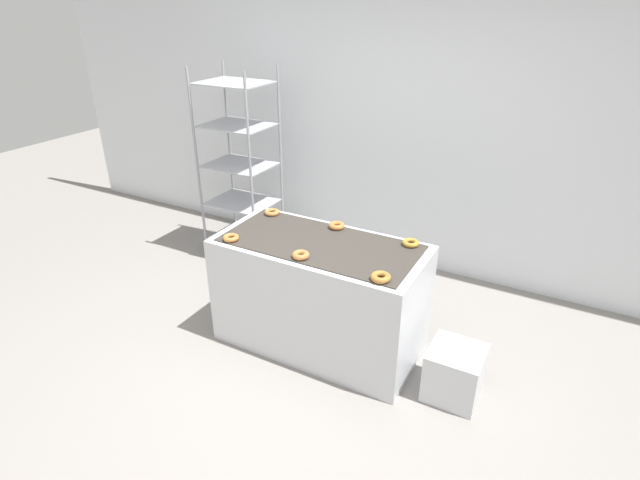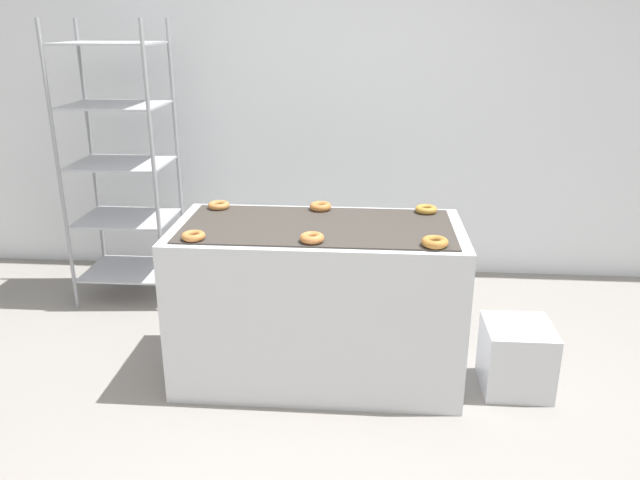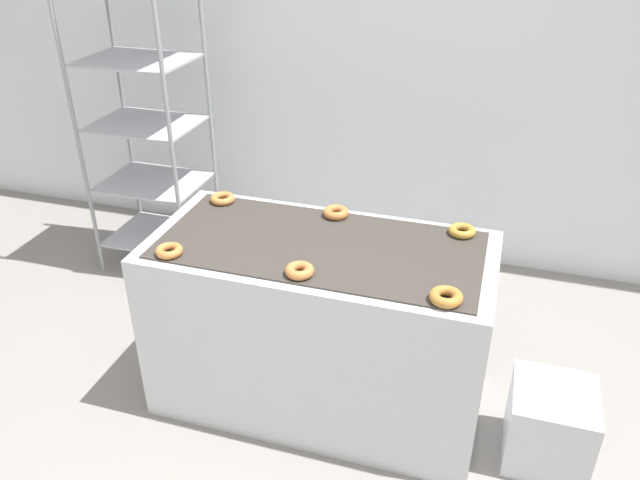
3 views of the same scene
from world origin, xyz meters
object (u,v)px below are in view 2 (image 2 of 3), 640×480
object	(u,v)px
donut_near_center	(312,238)
donut_near_right	(435,242)
glaze_bin	(516,357)
donut_far_right	(426,209)
donut_far_center	(320,206)
baking_rack_cart	(121,164)
donut_far_left	(219,205)
donut_near_left	(193,236)
fryer_machine	(318,301)

from	to	relation	value
donut_near_center	donut_near_right	bearing A→B (deg)	-1.31
glaze_bin	donut_near_center	world-z (taller)	donut_near_center
donut_far_right	donut_near_right	bearing A→B (deg)	-90.39
donut_near_center	donut_far_center	world-z (taller)	same
baking_rack_cart	glaze_bin	distance (m)	2.68
glaze_bin	donut_far_left	world-z (taller)	donut_far_left
donut_near_left	donut_far_center	size ratio (longest dim) A/B	0.95
glaze_bin	donut_far_center	xyz separation A→B (m)	(-1.03, 0.34, 0.68)
baking_rack_cart	donut_far_center	xyz separation A→B (m)	(1.35, -0.65, -0.07)
glaze_bin	fryer_machine	bearing A→B (deg)	175.95
fryer_machine	donut_near_left	size ratio (longest dim) A/B	13.06
donut_near_left	donut_far_left	xyz separation A→B (m)	(0.00, 0.51, 0.00)
fryer_machine	glaze_bin	bearing A→B (deg)	-4.05
donut_near_right	donut_far_center	bearing A→B (deg)	136.69
glaze_bin	donut_far_left	size ratio (longest dim) A/B	3.04
donut_far_center	donut_near_center	bearing A→B (deg)	-89.92
baking_rack_cart	donut_near_left	bearing A→B (deg)	-55.85
donut_near_center	donut_near_right	size ratio (longest dim) A/B	0.93
donut_far_center	donut_near_right	bearing A→B (deg)	-43.31
donut_near_right	donut_far_right	size ratio (longest dim) A/B	1.05
donut_near_center	donut_far_left	bearing A→B (deg)	137.90
fryer_machine	donut_near_right	size ratio (longest dim) A/B	11.90
donut_near_left	donut_far_right	size ratio (longest dim) A/B	0.96
baking_rack_cart	donut_near_left	size ratio (longest dim) A/B	16.27
baking_rack_cart	donut_near_right	xyz separation A→B (m)	(1.91, -1.17, -0.07)
fryer_machine	donut_near_center	xyz separation A→B (m)	(-0.01, -0.25, 0.44)
fryer_machine	donut_far_left	distance (m)	0.75
baking_rack_cart	donut_far_center	distance (m)	1.50
donut_near_center	donut_near_right	xyz separation A→B (m)	(0.56, -0.01, -0.00)
donut_near_left	donut_far_right	xyz separation A→B (m)	(1.12, 0.52, 0.00)
donut_near_left	donut_far_left	world-z (taller)	same
fryer_machine	donut_far_left	world-z (taller)	donut_far_left
donut_far_center	donut_far_right	distance (m)	0.56
donut_near_center	donut_far_right	size ratio (longest dim) A/B	0.98
fryer_machine	donut_far_center	world-z (taller)	donut_far_center
glaze_bin	donut_far_center	size ratio (longest dim) A/B	3.03
fryer_machine	donut_far_right	world-z (taller)	donut_far_right
fryer_machine	donut_near_right	distance (m)	0.75
donut_far_right	donut_far_left	bearing A→B (deg)	-179.52
glaze_bin	donut_far_right	size ratio (longest dim) A/B	3.04
donut_near_center	donut_far_left	size ratio (longest dim) A/B	0.98
donut_far_center	baking_rack_cart	bearing A→B (deg)	154.38
fryer_machine	donut_near_center	world-z (taller)	donut_near_center
baking_rack_cart	donut_far_right	bearing A→B (deg)	-18.83
fryer_machine	donut_far_center	distance (m)	0.51
donut_near_center	fryer_machine	bearing A→B (deg)	88.61
donut_near_right	donut_far_center	distance (m)	0.77
glaze_bin	donut_near_center	size ratio (longest dim) A/B	3.11
fryer_machine	donut_far_left	size ratio (longest dim) A/B	12.52
donut_far_center	donut_far_right	bearing A→B (deg)	-0.53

